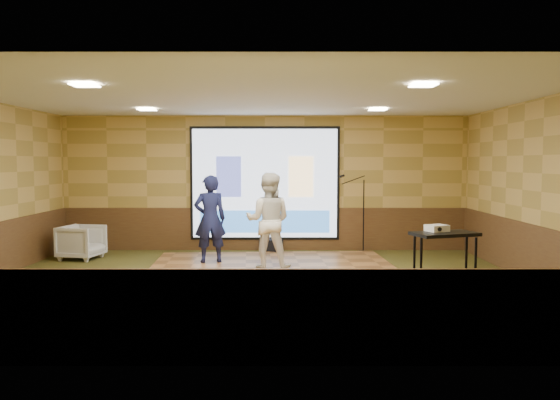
{
  "coord_description": "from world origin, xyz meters",
  "views": [
    {
      "loc": [
        0.34,
        -8.66,
        1.98
      ],
      "look_at": [
        0.34,
        1.0,
        1.3
      ],
      "focal_mm": 35.0,
      "sensor_mm": 36.0,
      "label": 1
    }
  ],
  "objects_px": {
    "projector_screen": "(265,185)",
    "player_right": "(268,221)",
    "banquet_chair": "(82,242)",
    "av_table": "(444,252)",
    "duffel_bag": "(271,246)",
    "projector": "(437,228)",
    "mic_stand": "(361,230)",
    "player_left": "(210,219)",
    "dance_floor": "(273,268)"
  },
  "relations": [
    {
      "from": "player_left",
      "to": "av_table",
      "type": "bearing_deg",
      "value": 129.38
    },
    {
      "from": "player_left",
      "to": "banquet_chair",
      "type": "distance_m",
      "value": 2.78
    },
    {
      "from": "projector",
      "to": "mic_stand",
      "type": "xyz_separation_m",
      "value": [
        -0.52,
        3.94,
        -0.52
      ]
    },
    {
      "from": "dance_floor",
      "to": "player_left",
      "type": "relative_size",
      "value": 2.69
    },
    {
      "from": "banquet_chair",
      "to": "duffel_bag",
      "type": "height_order",
      "value": "banquet_chair"
    },
    {
      "from": "player_left",
      "to": "player_right",
      "type": "xyz_separation_m",
      "value": [
        1.14,
        -0.6,
        0.03
      ]
    },
    {
      "from": "projector_screen",
      "to": "player_right",
      "type": "height_order",
      "value": "projector_screen"
    },
    {
      "from": "mic_stand",
      "to": "projector",
      "type": "bearing_deg",
      "value": -105.89
    },
    {
      "from": "banquet_chair",
      "to": "dance_floor",
      "type": "bearing_deg",
      "value": -92.5
    },
    {
      "from": "player_left",
      "to": "projector",
      "type": "height_order",
      "value": "player_left"
    },
    {
      "from": "player_right",
      "to": "mic_stand",
      "type": "relative_size",
      "value": 1.02
    },
    {
      "from": "player_left",
      "to": "player_right",
      "type": "bearing_deg",
      "value": 137.02
    },
    {
      "from": "projector_screen",
      "to": "mic_stand",
      "type": "xyz_separation_m",
      "value": [
        2.11,
        -0.24,
        -0.98
      ]
    },
    {
      "from": "dance_floor",
      "to": "mic_stand",
      "type": "bearing_deg",
      "value": 44.31
    },
    {
      "from": "player_right",
      "to": "projector",
      "type": "xyz_separation_m",
      "value": [
        2.51,
        -1.97,
        0.1
      ]
    },
    {
      "from": "projector_screen",
      "to": "player_left",
      "type": "distance_m",
      "value": 2.0
    },
    {
      "from": "projector_screen",
      "to": "dance_floor",
      "type": "height_order",
      "value": "projector_screen"
    },
    {
      "from": "dance_floor",
      "to": "banquet_chair",
      "type": "distance_m",
      "value": 4.04
    },
    {
      "from": "mic_stand",
      "to": "banquet_chair",
      "type": "height_order",
      "value": "mic_stand"
    },
    {
      "from": "dance_floor",
      "to": "duffel_bag",
      "type": "distance_m",
      "value": 1.89
    },
    {
      "from": "dance_floor",
      "to": "av_table",
      "type": "distance_m",
      "value": 3.39
    },
    {
      "from": "projector_screen",
      "to": "av_table",
      "type": "xyz_separation_m",
      "value": [
        2.72,
        -4.28,
        -0.8
      ]
    },
    {
      "from": "player_right",
      "to": "av_table",
      "type": "xyz_separation_m",
      "value": [
        2.59,
        -2.06,
        -0.23
      ]
    },
    {
      "from": "player_right",
      "to": "projector_screen",
      "type": "bearing_deg",
      "value": -79.16
    },
    {
      "from": "player_left",
      "to": "player_right",
      "type": "distance_m",
      "value": 1.29
    },
    {
      "from": "projector_screen",
      "to": "dance_floor",
      "type": "xyz_separation_m",
      "value": [
        0.21,
        -2.1,
        -1.46
      ]
    },
    {
      "from": "projector_screen",
      "to": "mic_stand",
      "type": "bearing_deg",
      "value": -6.62
    },
    {
      "from": "player_left",
      "to": "av_table",
      "type": "height_order",
      "value": "player_left"
    },
    {
      "from": "player_right",
      "to": "av_table",
      "type": "relative_size",
      "value": 1.82
    },
    {
      "from": "av_table",
      "to": "projector",
      "type": "relative_size",
      "value": 3.36
    },
    {
      "from": "player_right",
      "to": "banquet_chair",
      "type": "bearing_deg",
      "value": -8.51
    },
    {
      "from": "dance_floor",
      "to": "projector",
      "type": "height_order",
      "value": "projector"
    },
    {
      "from": "dance_floor",
      "to": "av_table",
      "type": "relative_size",
      "value": 4.72
    },
    {
      "from": "projector_screen",
      "to": "player_left",
      "type": "height_order",
      "value": "projector_screen"
    },
    {
      "from": "av_table",
      "to": "duffel_bag",
      "type": "xyz_separation_m",
      "value": [
        -2.58,
        4.07,
        -0.53
      ]
    },
    {
      "from": "dance_floor",
      "to": "projector",
      "type": "relative_size",
      "value": 15.83
    },
    {
      "from": "mic_stand",
      "to": "banquet_chair",
      "type": "distance_m",
      "value": 5.87
    },
    {
      "from": "projector_screen",
      "to": "player_right",
      "type": "bearing_deg",
      "value": -86.79
    },
    {
      "from": "projector",
      "to": "projector_screen",
      "type": "bearing_deg",
      "value": 99.82
    },
    {
      "from": "player_left",
      "to": "duffel_bag",
      "type": "relative_size",
      "value": 3.78
    },
    {
      "from": "player_left",
      "to": "mic_stand",
      "type": "xyz_separation_m",
      "value": [
        3.12,
        1.37,
        -0.38
      ]
    },
    {
      "from": "player_left",
      "to": "mic_stand",
      "type": "bearing_deg",
      "value": -171.38
    },
    {
      "from": "player_right",
      "to": "projector",
      "type": "relative_size",
      "value": 6.1
    },
    {
      "from": "projector",
      "to": "banquet_chair",
      "type": "distance_m",
      "value": 7.06
    },
    {
      "from": "dance_floor",
      "to": "player_right",
      "type": "relative_size",
      "value": 2.6
    },
    {
      "from": "duffel_bag",
      "to": "av_table",
      "type": "bearing_deg",
      "value": -57.61
    },
    {
      "from": "player_left",
      "to": "mic_stand",
      "type": "height_order",
      "value": "player_left"
    },
    {
      "from": "banquet_chair",
      "to": "projector",
      "type": "bearing_deg",
      "value": -104.2
    },
    {
      "from": "projector",
      "to": "duffel_bag",
      "type": "height_order",
      "value": "projector"
    },
    {
      "from": "av_table",
      "to": "projector",
      "type": "xyz_separation_m",
      "value": [
        -0.09,
        0.1,
        0.34
      ]
    }
  ]
}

